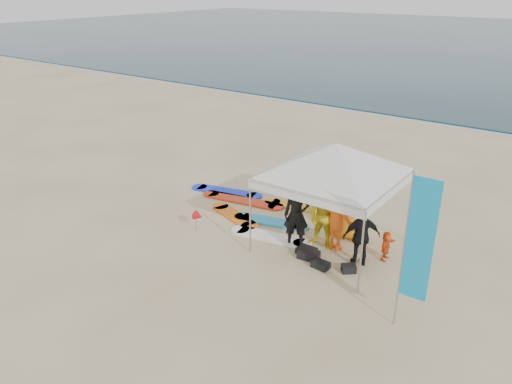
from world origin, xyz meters
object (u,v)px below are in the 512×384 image
object	(u,v)px
person_orange_a	(338,218)
marker_pennant	(199,216)
person_black_b	(361,236)
person_orange_b	(347,207)
feather_flag	(418,242)
canopy_tent	(337,144)
person_seated	(386,246)
surfboard_spread	(255,210)
person_yellow	(324,217)
person_black_a	(296,215)

from	to	relation	value
person_orange_a	marker_pennant	size ratio (longest dim) A/B	2.96
person_orange_a	person_black_b	world-z (taller)	person_orange_a
person_orange_b	feather_flag	size ratio (longest dim) A/B	0.54
marker_pennant	canopy_tent	bearing A→B (deg)	22.94
person_seated	surfboard_spread	size ratio (longest dim) A/B	0.16
person_yellow	person_orange_b	distance (m)	0.98
marker_pennant	person_orange_b	bearing A→B (deg)	31.06
person_black_a	canopy_tent	size ratio (longest dim) A/B	0.42
person_black_a	person_orange_a	size ratio (longest dim) A/B	1.02
person_orange_b	surfboard_spread	distance (m)	3.29
canopy_tent	feather_flag	xyz separation A→B (m)	(3.08, -2.32, -0.89)
person_orange_b	surfboard_spread	world-z (taller)	person_orange_b
person_orange_b	canopy_tent	distance (m)	2.17
person_yellow	person_black_b	bearing A→B (deg)	-14.30
person_orange_a	person_black_b	size ratio (longest dim) A/B	1.12
feather_flag	marker_pennant	world-z (taller)	feather_flag
marker_pennant	person_black_b	bearing A→B (deg)	12.65
person_orange_a	surfboard_spread	world-z (taller)	person_orange_a
person_orange_a	feather_flag	xyz separation A→B (m)	(2.87, -2.28, 1.18)
person_yellow	canopy_tent	world-z (taller)	canopy_tent
marker_pennant	surfboard_spread	xyz separation A→B (m)	(0.56, 2.11, -0.46)
person_black_b	feather_flag	bearing A→B (deg)	96.06
person_orange_a	canopy_tent	bearing A→B (deg)	-6.22
canopy_tent	person_orange_a	bearing A→B (deg)	-10.34
person_yellow	person_black_b	distance (m)	1.26
person_black_a	feather_flag	distance (m)	4.40
feather_flag	marker_pennant	distance (m)	6.92
person_orange_b	person_seated	xyz separation A→B (m)	(1.45, -0.53, -0.55)
person_black_b	person_seated	distance (m)	0.90
surfboard_spread	marker_pennant	bearing A→B (deg)	-104.77
marker_pennant	person_seated	bearing A→B (deg)	18.24
feather_flag	surfboard_spread	distance (m)	7.09
person_black_a	marker_pennant	xyz separation A→B (m)	(-2.80, -0.95, -0.47)
person_black_a	person_yellow	bearing A→B (deg)	1.26
person_orange_b	canopy_tent	xyz separation A→B (m)	(-0.11, -0.71, 2.05)
person_black_a	person_orange_b	bearing A→B (deg)	28.99
person_black_b	marker_pennant	bearing A→B (deg)	-28.00
person_orange_b	marker_pennant	world-z (taller)	person_orange_b
person_black_b	person_seated	world-z (taller)	person_black_b
canopy_tent	surfboard_spread	xyz separation A→B (m)	(-3.04, 0.58, -2.98)
person_orange_b	surfboard_spread	size ratio (longest dim) A/B	0.37
surfboard_spread	person_orange_a	bearing A→B (deg)	-10.84
person_orange_b	feather_flag	bearing A→B (deg)	124.38
feather_flag	canopy_tent	bearing A→B (deg)	142.99
person_black_a	surfboard_spread	xyz separation A→B (m)	(-2.25, 1.16, -0.93)
person_black_a	marker_pennant	distance (m)	2.99
person_orange_a	marker_pennant	world-z (taller)	person_orange_a
person_black_a	surfboard_spread	world-z (taller)	person_black_a
feather_flag	surfboard_spread	xyz separation A→B (m)	(-6.12, 2.90, -2.09)
marker_pennant	person_orange_a	bearing A→B (deg)	21.29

